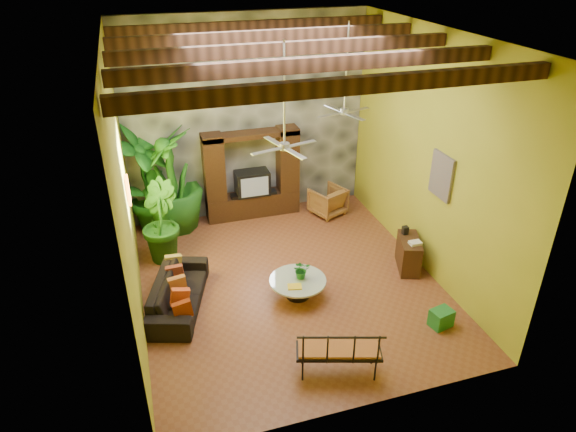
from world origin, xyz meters
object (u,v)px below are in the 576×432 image
object	(u,v)px
iron_bench	(341,350)
tall_plant_c	(171,180)
wicker_armchair	(328,201)
tall_plant_b	(159,222)
ceiling_fan_back	(345,102)
sofa	(178,292)
tall_plant_a	(145,180)
entertainment_center	(252,181)
green_bin	(441,318)
side_console	(408,254)
coffee_table	(298,285)
ceiling_fan_front	(284,135)

from	to	relation	value
iron_bench	tall_plant_c	bearing A→B (deg)	126.41
wicker_armchair	tall_plant_b	size ratio (longest dim) A/B	0.44
ceiling_fan_back	sofa	size ratio (longest dim) A/B	0.85
tall_plant_a	entertainment_center	bearing A→B (deg)	0.55
tall_plant_a	green_bin	size ratio (longest dim) A/B	6.79
tall_plant_b	side_console	world-z (taller)	tall_plant_b
tall_plant_a	iron_bench	world-z (taller)	tall_plant_a
iron_bench	green_bin	xyz separation A→B (m)	(2.28, 0.59, -0.37)
sofa	coffee_table	xyz separation A→B (m)	(2.33, -0.40, -0.06)
tall_plant_a	tall_plant_c	size ratio (longest dim) A/B	1.05
wicker_armchair	coffee_table	size ratio (longest dim) A/B	0.70
ceiling_fan_front	wicker_armchair	world-z (taller)	ceiling_fan_front
wicker_armchair	iron_bench	xyz separation A→B (m)	(-1.86, -5.40, 0.18)
coffee_table	side_console	size ratio (longest dim) A/B	1.27
sofa	wicker_armchair	size ratio (longest dim) A/B	2.72
sofa	tall_plant_b	distance (m)	1.98
ceiling_fan_back	tall_plant_a	distance (m)	5.06
sofa	tall_plant_a	bearing A→B (deg)	23.25
wicker_armchair	side_console	distance (m)	2.99
ceiling_fan_back	entertainment_center	bearing A→B (deg)	129.57
tall_plant_b	green_bin	bearing A→B (deg)	-39.66
tall_plant_b	iron_bench	distance (m)	5.17
tall_plant_b	coffee_table	world-z (taller)	tall_plant_b
ceiling_fan_back	wicker_armchair	world-z (taller)	ceiling_fan_back
ceiling_fan_back	wicker_armchair	xyz separation A→B (m)	(0.28, 1.41, -3.04)
wicker_armchair	green_bin	world-z (taller)	wicker_armchair
ceiling_fan_front	tall_plant_b	xyz separation A→B (m)	(-2.24, 2.14, -2.48)
ceiling_fan_front	coffee_table	world-z (taller)	ceiling_fan_front
entertainment_center	side_console	xyz separation A→B (m)	(2.65, -3.42, -0.60)
tall_plant_b	tall_plant_a	bearing A→B (deg)	97.27
side_console	green_bin	distance (m)	1.95
tall_plant_a	green_bin	bearing A→B (deg)	-47.18
coffee_table	iron_bench	bearing A→B (deg)	-90.21
tall_plant_c	tall_plant_b	bearing A→B (deg)	-108.64
tall_plant_b	tall_plant_c	world-z (taller)	tall_plant_c
wicker_armchair	tall_plant_a	world-z (taller)	tall_plant_a
sofa	wicker_armchair	bearing A→B (deg)	-38.99
entertainment_center	coffee_table	xyz separation A→B (m)	(0.03, -3.68, -0.71)
ceiling_fan_front	side_console	world-z (taller)	ceiling_fan_front
ceiling_fan_back	tall_plant_a	size ratio (longest dim) A/B	0.68
tall_plant_a	sofa	bearing A→B (deg)	-84.44
side_console	wicker_armchair	bearing A→B (deg)	124.34
green_bin	sofa	bearing A→B (deg)	155.95
ceiling_fan_front	ceiling_fan_back	distance (m)	2.41
wicker_armchair	side_console	xyz separation A→B (m)	(0.77, -2.89, -0.00)
ceiling_fan_front	iron_bench	distance (m)	3.73
tall_plant_b	tall_plant_c	bearing A→B (deg)	71.36
entertainment_center	wicker_armchair	size ratio (longest dim) A/B	2.99
coffee_table	ceiling_fan_front	bearing A→B (deg)	147.77
wicker_armchair	ceiling_fan_front	bearing A→B (deg)	32.99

